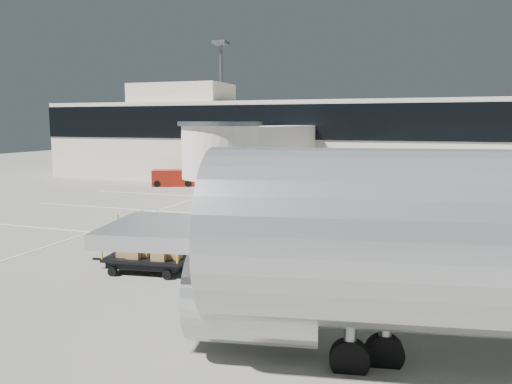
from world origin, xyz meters
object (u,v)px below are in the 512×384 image
(baggage_tug, at_px, (310,219))
(ground_worker, at_px, (314,246))
(suitcase_cart, at_px, (416,228))
(box_cart_far, at_px, (153,237))
(box_cart_near, at_px, (143,257))
(minivan, at_px, (470,202))
(belt_loader, at_px, (174,178))

(baggage_tug, height_order, ground_worker, baggage_tug)
(suitcase_cart, relative_size, box_cart_far, 0.95)
(box_cart_near, height_order, box_cart_far, box_cart_far)
(suitcase_cart, relative_size, box_cart_near, 1.00)
(baggage_tug, height_order, box_cart_far, baggage_tug)
(minivan, bearing_deg, ground_worker, -137.70)
(box_cart_near, bearing_deg, ground_worker, 20.12)
(suitcase_cart, xyz_separation_m, box_cart_far, (-11.66, -6.33, 0.06))
(box_cart_near, bearing_deg, minivan, 42.37)
(ground_worker, bearing_deg, box_cart_near, -166.40)
(baggage_tug, relative_size, minivan, 0.51)
(ground_worker, distance_m, belt_loader, 28.15)
(baggage_tug, distance_m, box_cart_far, 9.05)
(baggage_tug, relative_size, belt_loader, 0.64)
(baggage_tug, xyz_separation_m, suitcase_cart, (5.65, -0.43, -0.07))
(box_cart_near, xyz_separation_m, belt_loader, (-12.13, 24.68, 0.14))
(box_cart_near, bearing_deg, belt_loader, 108.07)
(box_cart_near, distance_m, ground_worker, 7.07)
(box_cart_far, bearing_deg, belt_loader, 130.89)
(box_cart_far, bearing_deg, suitcase_cart, 43.02)
(box_cart_near, xyz_separation_m, ground_worker, (6.23, 3.34, 0.16))
(suitcase_cart, height_order, box_cart_far, box_cart_far)
(box_cart_near, height_order, minivan, minivan)
(minivan, bearing_deg, belt_loader, 141.86)
(baggage_tug, xyz_separation_m, belt_loader, (-16.63, 14.65, 0.13))
(ground_worker, bearing_deg, suitcase_cart, 43.31)
(suitcase_cart, xyz_separation_m, minivan, (2.97, 6.29, 0.61))
(suitcase_cart, bearing_deg, minivan, 69.49)
(belt_loader, bearing_deg, box_cart_far, -85.57)
(suitcase_cart, bearing_deg, ground_worker, -117.32)
(box_cart_near, bearing_deg, box_cart_far, 106.69)
(box_cart_far, distance_m, minivan, 19.33)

